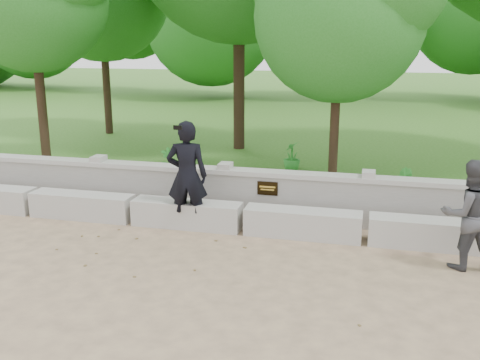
% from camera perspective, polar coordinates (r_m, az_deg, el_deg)
% --- Properties ---
extents(ground, '(80.00, 80.00, 0.00)m').
position_cam_1_polar(ground, '(7.37, -3.20, -10.43)').
color(ground, tan).
rests_on(ground, ground).
extents(lawn, '(40.00, 22.00, 0.25)m').
position_cam_1_polar(lawn, '(20.68, 8.32, 6.19)').
color(lawn, '#2E6116').
rests_on(lawn, ground).
extents(concrete_bench, '(11.90, 0.45, 0.45)m').
position_cam_1_polar(concrete_bench, '(8.98, 0.35, -4.14)').
color(concrete_bench, '#B4B1AA').
rests_on(concrete_bench, ground).
extents(parapet_wall, '(12.50, 0.35, 0.90)m').
position_cam_1_polar(parapet_wall, '(9.56, 1.34, -1.47)').
color(parapet_wall, '#A9A6A0').
rests_on(parapet_wall, ground).
extents(man_main, '(0.75, 0.68, 1.86)m').
position_cam_1_polar(man_main, '(8.95, -5.67, 0.44)').
color(man_main, black).
rests_on(man_main, ground).
extents(visitor_left, '(0.89, 0.77, 1.57)m').
position_cam_1_polar(visitor_left, '(8.06, 23.19, -3.41)').
color(visitor_left, '#414246').
rests_on(visitor_left, ground).
extents(tree_near_right, '(3.19, 3.19, 5.14)m').
position_cam_1_polar(tree_near_right, '(10.51, 10.62, 18.05)').
color(tree_near_right, '#382619').
rests_on(tree_near_right, lawn).
extents(shrub_a, '(0.38, 0.34, 0.60)m').
position_cam_1_polar(shrub_a, '(11.86, -7.65, 2.02)').
color(shrub_a, '#308C2F').
rests_on(shrub_a, lawn).
extents(shrub_b, '(0.35, 0.41, 0.64)m').
position_cam_1_polar(shrub_b, '(10.10, 16.95, -0.60)').
color(shrub_b, '#308C2F').
rests_on(shrub_b, lawn).
extents(shrub_d, '(0.38, 0.41, 0.68)m').
position_cam_1_polar(shrub_d, '(12.07, 5.54, 2.50)').
color(shrub_d, '#308C2F').
rests_on(shrub_d, lawn).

